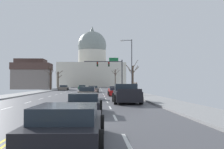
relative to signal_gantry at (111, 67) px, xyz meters
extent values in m
cube|color=#4D4D52|center=(-5.39, -16.21, -4.98)|extent=(14.00, 180.00, 0.06)
cube|color=yellow|center=(-5.51, -16.21, -4.95)|extent=(0.10, 176.40, 0.00)
cube|color=yellow|center=(-5.27, -16.21, -4.95)|extent=(0.10, 176.40, 0.00)
cube|color=silver|center=(-1.89, -45.51, -4.95)|extent=(0.12, 2.20, 0.00)
cube|color=silver|center=(-1.89, -40.31, -4.95)|extent=(0.12, 2.20, 0.00)
cube|color=silver|center=(-1.89, -35.11, -4.95)|extent=(0.12, 2.20, 0.00)
cube|color=silver|center=(-1.89, -29.91, -4.95)|extent=(0.12, 2.20, 0.00)
cube|color=silver|center=(-1.89, -24.71, -4.95)|extent=(0.12, 2.20, 0.00)
cube|color=silver|center=(-1.89, -19.51, -4.95)|extent=(0.12, 2.20, 0.00)
cube|color=silver|center=(-1.89, -14.31, -4.95)|extent=(0.12, 2.20, 0.00)
cube|color=silver|center=(-1.89, -9.11, -4.95)|extent=(0.12, 2.20, 0.00)
cube|color=silver|center=(-1.89, -3.91, -4.95)|extent=(0.12, 2.20, 0.00)
cube|color=silver|center=(-1.89, 1.29, -4.95)|extent=(0.12, 2.20, 0.00)
cube|color=silver|center=(-1.89, 6.49, -4.95)|extent=(0.12, 2.20, 0.00)
cube|color=silver|center=(-1.89, 11.69, -4.95)|extent=(0.12, 2.20, 0.00)
cube|color=silver|center=(-1.89, 16.89, -4.95)|extent=(0.12, 2.20, 0.00)
cube|color=silver|center=(-1.89, 22.09, -4.95)|extent=(0.12, 2.20, 0.00)
cube|color=silver|center=(-1.89, 27.29, -4.95)|extent=(0.12, 2.20, 0.00)
cube|color=silver|center=(-1.89, 32.49, -4.95)|extent=(0.12, 2.20, 0.00)
cube|color=silver|center=(-1.89, 37.69, -4.95)|extent=(0.12, 2.20, 0.00)
cube|color=silver|center=(-1.89, 42.89, -4.95)|extent=(0.12, 2.20, 0.00)
cube|color=silver|center=(-1.89, 48.09, -4.95)|extent=(0.12, 2.20, 0.00)
cube|color=silver|center=(-8.89, -35.11, -4.95)|extent=(0.12, 2.20, 0.00)
cube|color=silver|center=(-8.89, -29.91, -4.95)|extent=(0.12, 2.20, 0.00)
cube|color=silver|center=(-8.89, -24.71, -4.95)|extent=(0.12, 2.20, 0.00)
cube|color=silver|center=(-8.89, -19.51, -4.95)|extent=(0.12, 2.20, 0.00)
cube|color=silver|center=(-8.89, -14.31, -4.95)|extent=(0.12, 2.20, 0.00)
cube|color=silver|center=(-8.89, -9.11, -4.95)|extent=(0.12, 2.20, 0.00)
cube|color=silver|center=(-8.89, -3.91, -4.95)|extent=(0.12, 2.20, 0.00)
cube|color=silver|center=(-8.89, 1.29, -4.95)|extent=(0.12, 2.20, 0.00)
cube|color=silver|center=(-8.89, 6.49, -4.95)|extent=(0.12, 2.20, 0.00)
cube|color=silver|center=(-8.89, 11.69, -4.95)|extent=(0.12, 2.20, 0.00)
cube|color=silver|center=(-8.89, 16.89, -4.95)|extent=(0.12, 2.20, 0.00)
cube|color=silver|center=(-8.89, 22.09, -4.95)|extent=(0.12, 2.20, 0.00)
cube|color=silver|center=(-8.89, 27.29, -4.95)|extent=(0.12, 2.20, 0.00)
cube|color=silver|center=(-8.89, 32.49, -4.95)|extent=(0.12, 2.20, 0.00)
cube|color=silver|center=(-8.89, 37.69, -4.95)|extent=(0.12, 2.20, 0.00)
cube|color=silver|center=(-8.89, 42.89, -4.95)|extent=(0.12, 2.20, 0.00)
cube|color=silver|center=(-8.89, 48.09, -4.95)|extent=(0.12, 2.20, 0.00)
cube|color=gray|center=(3.11, -16.21, -4.88)|extent=(3.00, 180.00, 0.14)
cube|color=gray|center=(-13.89, -16.21, -4.88)|extent=(3.00, 180.00, 0.14)
cylinder|color=#28282D|center=(2.21, 0.01, -1.62)|extent=(0.22, 0.22, 6.37)
cylinder|color=#28282D|center=(-1.69, 0.01, 1.17)|extent=(7.80, 0.16, 0.16)
cube|color=black|center=(-0.52, 0.01, 0.61)|extent=(0.32, 0.28, 0.92)
sphere|color=red|center=(-0.52, -0.15, 0.89)|extent=(0.22, 0.22, 0.22)
sphere|color=#332B05|center=(-0.52, -0.15, 0.61)|extent=(0.22, 0.22, 0.22)
sphere|color=black|center=(-0.52, -0.15, 0.33)|extent=(0.22, 0.22, 0.22)
cube|color=black|center=(-2.86, 0.01, 0.61)|extent=(0.32, 0.28, 0.92)
sphere|color=red|center=(-2.86, -0.15, 0.89)|extent=(0.22, 0.22, 0.22)
sphere|color=#332B05|center=(-2.86, -0.15, 0.61)|extent=(0.22, 0.22, 0.22)
sphere|color=black|center=(-2.86, -0.15, 0.33)|extent=(0.22, 0.22, 0.22)
cube|color=#146033|center=(0.50, 0.03, 1.62)|extent=(1.90, 0.06, 0.70)
cylinder|color=#333338|center=(2.81, -10.80, -0.43)|extent=(0.14, 0.14, 8.76)
cylinder|color=#333338|center=(2.01, -10.80, 3.80)|extent=(1.60, 0.09, 0.09)
cube|color=#B2B2AD|center=(1.21, -10.80, 3.73)|extent=(0.56, 0.24, 0.16)
cube|color=beige|center=(-5.39, 62.65, 0.13)|extent=(28.15, 23.11, 10.15)
cylinder|color=beige|center=(-5.39, 62.65, 8.26)|extent=(12.33, 12.33, 6.11)
sphere|color=gray|center=(-5.39, 62.65, 13.54)|extent=(12.74, 12.74, 12.74)
cone|color=gray|center=(-5.39, 62.65, 21.11)|extent=(1.80, 1.80, 2.40)
cube|color=#6B6056|center=(-3.64, -4.56, -4.48)|extent=(1.86, 4.66, 0.62)
cube|color=#232D38|center=(-3.64, -4.79, -3.97)|extent=(1.62, 2.22, 0.40)
cylinder|color=black|center=(-4.53, -3.11, -4.63)|extent=(0.23, 0.64, 0.64)
cylinder|color=black|center=(-2.71, -3.12, -4.63)|extent=(0.23, 0.64, 0.64)
cylinder|color=black|center=(-4.56, -5.99, -4.63)|extent=(0.23, 0.64, 0.64)
cylinder|color=black|center=(-2.74, -6.01, -4.63)|extent=(0.23, 0.64, 0.64)
cube|color=#B71414|center=(0.00, -11.27, -4.47)|extent=(1.96, 4.55, 0.63)
cube|color=#232D38|center=(0.01, -11.46, -3.96)|extent=(1.69, 1.96, 0.41)
cylinder|color=black|center=(-0.96, -9.89, -4.63)|extent=(0.23, 0.64, 0.64)
cylinder|color=black|center=(0.92, -9.86, -4.63)|extent=(0.23, 0.64, 0.64)
cylinder|color=black|center=(-0.92, -12.69, -4.63)|extent=(0.23, 0.64, 0.64)
cylinder|color=black|center=(0.97, -12.66, -4.63)|extent=(0.23, 0.64, 0.64)
cube|color=#B71414|center=(-0.35, -18.54, -4.49)|extent=(1.87, 4.70, 0.59)
cube|color=#232D38|center=(-0.35, -18.92, -4.00)|extent=(1.63, 2.17, 0.40)
cylinder|color=black|center=(-1.28, -17.09, -4.63)|extent=(0.22, 0.64, 0.64)
cylinder|color=black|center=(0.56, -17.08, -4.63)|extent=(0.22, 0.64, 0.64)
cylinder|color=black|center=(-1.27, -19.99, -4.63)|extent=(0.22, 0.64, 0.64)
cylinder|color=black|center=(0.58, -19.98, -4.63)|extent=(0.22, 0.64, 0.64)
cube|color=#6B6056|center=(-3.82, -25.33, -4.44)|extent=(1.88, 4.44, 0.70)
cube|color=#232D38|center=(-3.84, -25.73, -3.87)|extent=(1.60, 2.12, 0.44)
cylinder|color=black|center=(-4.65, -23.94, -4.63)|extent=(0.24, 0.65, 0.64)
cylinder|color=black|center=(-2.91, -24.00, -4.63)|extent=(0.24, 0.65, 0.64)
cylinder|color=black|center=(-4.74, -26.66, -4.63)|extent=(0.24, 0.65, 0.64)
cylinder|color=black|center=(-3.00, -26.72, -4.63)|extent=(0.24, 0.65, 0.64)
cube|color=black|center=(-0.29, -30.94, -4.32)|extent=(2.10, 5.28, 0.81)
cube|color=#1E2833|center=(-0.28, -30.21, -3.62)|extent=(1.90, 1.81, 0.60)
cube|color=black|center=(-0.32, -33.51, -3.80)|extent=(1.88, 0.12, 0.22)
cylinder|color=black|center=(-1.29, -29.35, -4.55)|extent=(0.29, 0.80, 0.80)
cylinder|color=black|center=(0.75, -29.38, -4.55)|extent=(0.29, 0.80, 0.80)
cylinder|color=black|center=(-1.33, -32.51, -4.55)|extent=(0.29, 0.80, 0.80)
cylinder|color=black|center=(0.71, -32.53, -4.55)|extent=(0.29, 0.80, 0.80)
cube|color=black|center=(-3.48, -38.21, -4.51)|extent=(1.85, 4.29, 0.56)
cube|color=#232D38|center=(-3.49, -38.57, -4.02)|extent=(1.59, 1.89, 0.42)
cylinder|color=black|center=(-4.33, -36.87, -4.63)|extent=(0.23, 0.64, 0.64)
cylinder|color=black|center=(-2.58, -36.91, -4.63)|extent=(0.23, 0.64, 0.64)
cylinder|color=black|center=(-4.39, -39.51, -4.63)|extent=(0.23, 0.64, 0.64)
cylinder|color=black|center=(-2.64, -39.55, -4.63)|extent=(0.23, 0.64, 0.64)
cube|color=black|center=(-3.56, -45.70, -4.51)|extent=(1.91, 4.49, 0.55)
cube|color=#232D38|center=(-3.57, -46.13, -4.03)|extent=(1.64, 2.13, 0.40)
cylinder|color=black|center=(-4.42, -44.30, -4.63)|extent=(0.24, 0.65, 0.64)
cylinder|color=black|center=(-2.63, -44.35, -4.63)|extent=(0.24, 0.65, 0.64)
cylinder|color=black|center=(-4.50, -47.05, -4.63)|extent=(0.24, 0.65, 0.64)
cylinder|color=black|center=(-2.70, -47.10, -4.63)|extent=(0.24, 0.65, 0.64)
cube|color=#6B6056|center=(-10.76, 8.04, -4.48)|extent=(1.94, 4.27, 0.62)
cube|color=#232D38|center=(-10.77, 8.34, -3.95)|extent=(1.68, 1.95, 0.43)
cylinder|color=black|center=(-9.80, 6.74, -4.63)|extent=(0.23, 0.64, 0.64)
cylinder|color=black|center=(-11.69, 6.71, -4.63)|extent=(0.23, 0.64, 0.64)
cylinder|color=black|center=(-9.84, 9.37, -4.63)|extent=(0.23, 0.64, 0.64)
cylinder|color=black|center=(-11.72, 9.34, -4.63)|extent=(0.23, 0.64, 0.64)
cube|color=#1E7247|center=(-6.95, 16.77, -4.51)|extent=(1.95, 4.26, 0.57)
cube|color=#232D38|center=(-6.95, 16.88, -4.02)|extent=(1.68, 1.96, 0.41)
cylinder|color=black|center=(-5.99, 15.48, -4.63)|extent=(0.23, 0.64, 0.64)
cylinder|color=black|center=(-7.87, 15.44, -4.63)|extent=(0.23, 0.64, 0.64)
cylinder|color=black|center=(-6.04, 18.10, -4.63)|extent=(0.23, 0.64, 0.64)
cylinder|color=black|center=(-7.91, 18.07, -4.63)|extent=(0.23, 0.64, 0.64)
cube|color=slate|center=(-20.78, 18.84, -2.32)|extent=(9.81, 6.18, 5.26)
cube|color=#47332D|center=(-20.78, 18.84, 1.24)|extent=(10.20, 6.43, 1.84)
cube|color=tan|center=(-23.63, 28.86, -1.30)|extent=(8.41, 6.63, 7.29)
cube|color=#47332D|center=(-23.63, 28.86, 3.24)|extent=(8.74, 6.89, 1.79)
cylinder|color=#423328|center=(2.45, 24.57, -1.97)|extent=(0.25, 0.25, 5.67)
cylinder|color=#423328|center=(2.15, 24.95, 0.39)|extent=(0.69, 0.84, 0.88)
cylinder|color=#423328|center=(3.16, 24.28, 0.03)|extent=(1.51, 0.68, 1.35)
cylinder|color=#423328|center=(2.26, 25.24, -0.33)|extent=(0.48, 1.42, 0.87)
cylinder|color=#423328|center=(2.87, 24.58, 0.68)|extent=(0.92, 0.11, 0.99)
cylinder|color=#423328|center=(2.62, 24.25, -0.75)|extent=(0.49, 0.76, 0.88)
cylinder|color=#423328|center=(1.89, 24.84, -0.13)|extent=(1.20, 0.63, 1.50)
cylinder|color=brown|center=(-13.57, 17.89, -2.48)|extent=(0.40, 0.40, 4.66)
cylinder|color=brown|center=(-12.91, 17.69, -0.36)|extent=(1.41, 0.52, 1.01)
cylinder|color=brown|center=(-13.43, 17.44, -0.61)|extent=(0.35, 0.95, 0.61)
cylinder|color=brown|center=(-13.04, 18.04, -1.38)|extent=(1.10, 0.39, 0.79)
cylinder|color=brown|center=(-14.05, 18.57, -0.71)|extent=(1.04, 1.44, 1.12)
cylinder|color=brown|center=(-13.02, 17.33, -1.57)|extent=(1.21, 1.23, 0.84)
cylinder|color=#4C3D2D|center=(3.27, -8.50, -2.53)|extent=(0.33, 0.33, 4.57)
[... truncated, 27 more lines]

